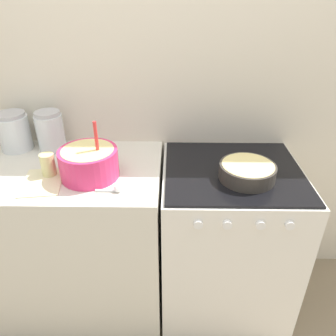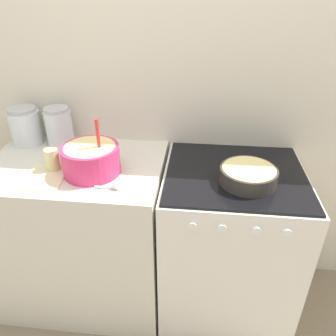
# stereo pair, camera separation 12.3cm
# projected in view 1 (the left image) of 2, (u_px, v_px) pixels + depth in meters

# --- Properties ---
(wall_back) EXTENTS (4.81, 0.05, 2.40)m
(wall_back) POSITION_uv_depth(u_px,v_px,m) (162.00, 92.00, 1.77)
(wall_back) COLOR beige
(wall_back) RESTS_ON ground_plane
(countertop_cabinet) EXTENTS (0.91, 0.63, 0.91)m
(countertop_cabinet) POSITION_uv_depth(u_px,v_px,m) (81.00, 238.00, 1.85)
(countertop_cabinet) COLOR silver
(countertop_cabinet) RESTS_ON ground_plane
(stove) EXTENTS (0.70, 0.65, 0.91)m
(stove) POSITION_uv_depth(u_px,v_px,m) (225.00, 240.00, 1.84)
(stove) COLOR white
(stove) RESTS_ON ground_plane
(mixing_bowl) EXTENTS (0.27, 0.27, 0.28)m
(mixing_bowl) POSITION_uv_depth(u_px,v_px,m) (89.00, 161.00, 1.52)
(mixing_bowl) COLOR #E0336B
(mixing_bowl) RESTS_ON countertop_cabinet
(baking_pan) EXTENTS (0.26, 0.26, 0.07)m
(baking_pan) POSITION_uv_depth(u_px,v_px,m) (247.00, 171.00, 1.52)
(baking_pan) COLOR #38332D
(baking_pan) RESTS_ON stove
(storage_jar_left) EXTENTS (0.17, 0.17, 0.21)m
(storage_jar_left) POSITION_uv_depth(u_px,v_px,m) (15.00, 134.00, 1.77)
(storage_jar_left) COLOR silver
(storage_jar_left) RESTS_ON countertop_cabinet
(storage_jar_middle) EXTENTS (0.15, 0.15, 0.22)m
(storage_jar_middle) POSITION_uv_depth(u_px,v_px,m) (51.00, 133.00, 1.76)
(storage_jar_middle) COLOR silver
(storage_jar_middle) RESTS_ON countertop_cabinet
(tin_can) EXTENTS (0.07, 0.07, 0.11)m
(tin_can) POSITION_uv_depth(u_px,v_px,m) (48.00, 165.00, 1.53)
(tin_can) COLOR beige
(tin_can) RESTS_ON countertop_cabinet
(recipe_page) EXTENTS (0.21, 0.26, 0.01)m
(recipe_page) POSITION_uv_depth(u_px,v_px,m) (43.00, 182.00, 1.51)
(recipe_page) COLOR beige
(recipe_page) RESTS_ON countertop_cabinet
(measuring_spoon) EXTENTS (0.12, 0.04, 0.04)m
(measuring_spoon) POSITION_uv_depth(u_px,v_px,m) (115.00, 189.00, 1.43)
(measuring_spoon) COLOR white
(measuring_spoon) RESTS_ON countertop_cabinet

